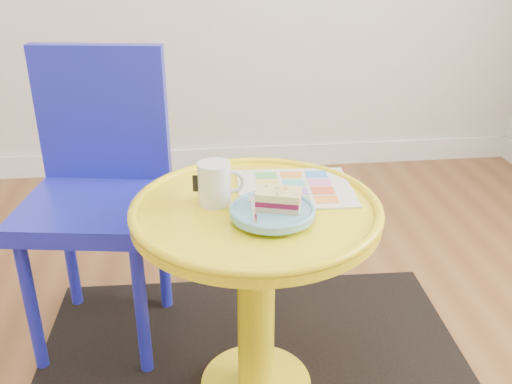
{
  "coord_description": "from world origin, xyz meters",
  "views": [
    {
      "loc": [
        0.2,
        -0.92,
        1.21
      ],
      "look_at": [
        0.35,
        0.33,
        0.62
      ],
      "focal_mm": 40.0,
      "sensor_mm": 36.0,
      "label": 1
    }
  ],
  "objects": [
    {
      "name": "fork",
      "position": [
        0.34,
        0.26,
        0.61
      ],
      "size": [
        0.02,
        0.14,
        0.0
      ],
      "rotation": [
        0.0,
        0.0,
        -0.07
      ],
      "color": "silver",
      "rests_on": "plate"
    },
    {
      "name": "newspaper",
      "position": [
        0.46,
        0.42,
        0.59
      ],
      "size": [
        0.31,
        0.26,
        0.01
      ],
      "primitive_type": "cube",
      "rotation": [
        0.0,
        0.0,
        -0.05
      ],
      "color": "silver",
      "rests_on": "side_table"
    },
    {
      "name": "plate",
      "position": [
        0.38,
        0.26,
        0.6
      ],
      "size": [
        0.2,
        0.2,
        0.02
      ],
      "color": "#5EA3C8",
      "rests_on": "newspaper"
    },
    {
      "name": "mug",
      "position": [
        0.25,
        0.36,
        0.64
      ],
      "size": [
        0.12,
        0.08,
        0.11
      ],
      "rotation": [
        0.0,
        0.0,
        -0.13
      ],
      "color": "silver",
      "rests_on": "side_table"
    },
    {
      "name": "chair",
      "position": [
        -0.08,
        0.69,
        0.52
      ],
      "size": [
        0.46,
        0.46,
        0.9
      ],
      "rotation": [
        0.0,
        0.0,
        -0.16
      ],
      "color": "#1C20B7",
      "rests_on": "ground"
    },
    {
      "name": "cake_slice",
      "position": [
        0.4,
        0.26,
        0.63
      ],
      "size": [
        0.12,
        0.09,
        0.04
      ],
      "rotation": [
        0.0,
        0.0,
        -0.29
      ],
      "color": "#D3BC8C",
      "rests_on": "plate"
    },
    {
      "name": "side_table",
      "position": [
        0.35,
        0.33,
        0.42
      ],
      "size": [
        0.62,
        0.62,
        0.58
      ],
      "color": "yellow",
      "rests_on": "ground"
    }
  ]
}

